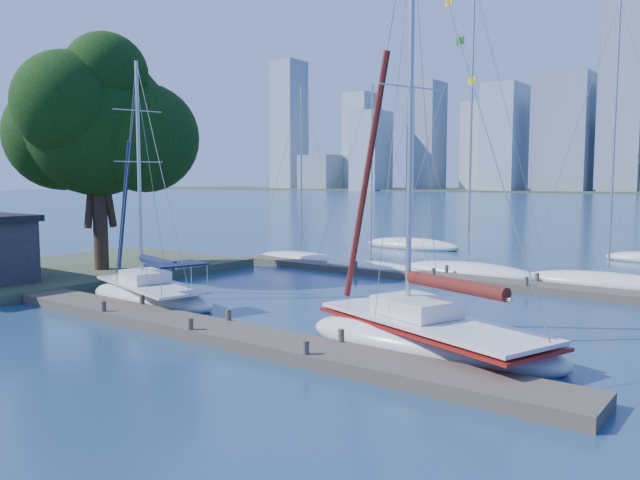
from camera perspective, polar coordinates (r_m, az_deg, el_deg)
The scene contains 12 objects.
ground at distance 22.53m, azimuth -10.00°, elevation -8.64°, with size 700.00×700.00×0.00m, color navy.
near_dock at distance 22.48m, azimuth -10.01°, elevation -8.14°, with size 26.00×2.00×0.40m, color #463E33.
far_dock at distance 34.30m, azimuth 12.42°, elevation -3.52°, with size 30.00×1.80×0.36m, color #463E33.
shore at distance 37.91m, azimuth -24.39°, elevation -2.93°, with size 12.00×22.00×0.50m, color #38472D.
tree at distance 36.82m, azimuth -19.72°, elevation 10.23°, with size 10.40×9.45×13.19m.
sailboat_navy at distance 28.76m, azimuth -15.28°, elevation -3.85°, with size 8.03×4.36×11.25m.
sailboat_maroon at distance 20.30m, azimuth 9.95°, elevation -6.84°, with size 9.40×5.72×15.14m.
bg_boat_0 at distance 41.78m, azimuth -1.70°, elevation -1.72°, with size 7.29×2.26×11.90m.
bg_boat_1 at distance 37.50m, azimuth 4.69°, elevation -2.58°, with size 7.35×3.13×11.43m.
bg_boat_2 at distance 36.54m, azimuth 13.37°, elevation -2.79°, with size 8.57×5.60×16.61m.
bg_boat_3 at distance 35.14m, azimuth 24.82°, elevation -3.53°, with size 8.78×3.54×14.64m.
bg_boat_6 at distance 50.98m, azimuth 8.41°, elevation -0.43°, with size 8.57×4.32×13.35m.
Camera 1 is at (16.04, -14.85, 5.45)m, focal length 35.00 mm.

